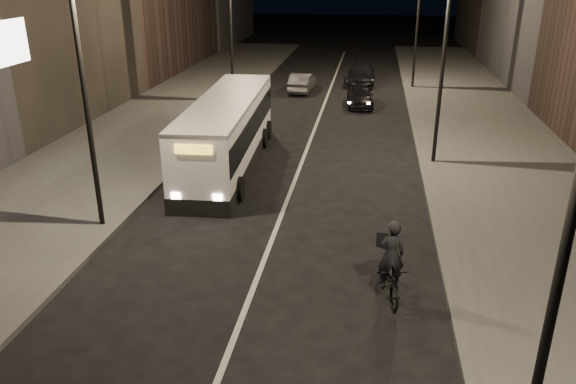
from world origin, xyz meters
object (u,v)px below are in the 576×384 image
(cyclist_on_bicycle, at_px, (390,272))
(car_mid, at_px, (302,82))
(streetlight_left_far, at_px, (235,13))
(car_near, at_px, (360,96))
(city_bus, at_px, (227,130))
(streetlight_right_near, at_px, (559,176))
(streetlight_right_mid, at_px, (439,36))
(car_far, at_px, (361,75))
(streetlight_right_far, at_px, (415,8))
(streetlight_left_near, at_px, (89,61))

(cyclist_on_bicycle, distance_m, car_mid, 25.32)
(streetlight_left_far, bearing_deg, car_near, 2.56)
(city_bus, xyz_separation_m, car_near, (5.20, 11.71, -0.94))
(streetlight_right_near, relative_size, city_bus, 0.75)
(streetlight_left_far, bearing_deg, cyclist_on_bicycle, -66.93)
(streetlight_right_mid, height_order, streetlight_left_far, same)
(streetlight_right_mid, distance_m, car_far, 18.04)
(car_far, bearing_deg, car_near, -88.25)
(streetlight_right_far, xyz_separation_m, car_near, (-3.18, -5.66, -4.73))
(streetlight_right_mid, relative_size, car_mid, 2.11)
(streetlight_left_near, height_order, car_near, streetlight_left_near)
(streetlight_right_far, height_order, car_near, streetlight_right_far)
(streetlight_right_mid, bearing_deg, car_near, 107.09)
(streetlight_right_mid, xyz_separation_m, car_mid, (-7.15, 13.96, -4.73))
(streetlight_right_mid, bearing_deg, streetlight_right_far, 90.00)
(car_mid, bearing_deg, car_near, 140.07)
(streetlight_right_far, bearing_deg, streetlight_left_near, -113.96)
(streetlight_right_far, bearing_deg, cyclist_on_bicycle, -93.87)
(car_near, distance_m, car_mid, 5.38)
(streetlight_right_far, distance_m, streetlight_left_near, 26.26)
(city_bus, bearing_deg, streetlight_right_near, -62.99)
(streetlight_right_near, height_order, streetlight_right_mid, same)
(streetlight_left_far, bearing_deg, car_mid, 48.43)
(streetlight_left_far, distance_m, car_mid, 7.10)
(cyclist_on_bicycle, height_order, car_far, cyclist_on_bicycle)
(streetlight_right_far, distance_m, car_near, 8.03)
(streetlight_right_near, bearing_deg, streetlight_right_far, 90.00)
(streetlight_left_far, xyz_separation_m, city_bus, (2.29, -11.38, -3.79))
(streetlight_left_near, bearing_deg, streetlight_left_far, 90.00)
(streetlight_right_mid, bearing_deg, streetlight_left_far, 136.84)
(city_bus, xyz_separation_m, car_mid, (1.22, 15.33, -0.94))
(streetlight_left_near, relative_size, cyclist_on_bicycle, 3.64)
(streetlight_right_near, height_order, city_bus, streetlight_right_near)
(streetlight_right_far, relative_size, streetlight_left_far, 1.00)
(streetlight_left_near, relative_size, streetlight_left_far, 1.00)
(streetlight_right_mid, height_order, car_far, streetlight_right_mid)
(streetlight_right_near, relative_size, car_mid, 2.11)
(streetlight_left_near, height_order, city_bus, streetlight_left_near)
(streetlight_left_far, xyz_separation_m, cyclist_on_bicycle, (8.85, -20.79, -4.62))
(cyclist_on_bicycle, bearing_deg, car_near, 80.99)
(streetlight_right_near, xyz_separation_m, city_bus, (-8.37, 14.62, -3.79))
(streetlight_right_mid, relative_size, cyclist_on_bicycle, 3.64)
(streetlight_left_near, height_order, car_far, streetlight_left_near)
(streetlight_left_far, relative_size, car_near, 2.18)
(streetlight_left_far, height_order, cyclist_on_bicycle, streetlight_left_far)
(streetlight_right_mid, bearing_deg, streetlight_left_near, -143.12)
(city_bus, height_order, car_mid, city_bus)
(streetlight_right_mid, distance_m, car_mid, 16.38)
(streetlight_right_mid, xyz_separation_m, streetlight_left_near, (-10.66, -8.00, 0.00))
(city_bus, relative_size, car_near, 2.91)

